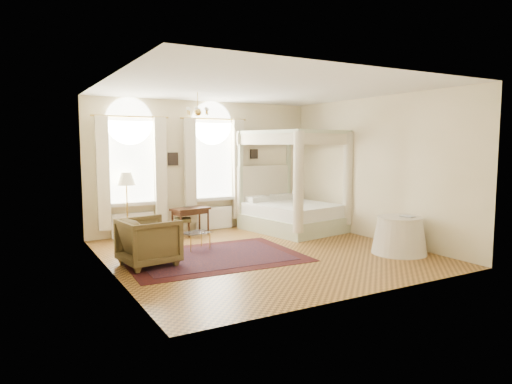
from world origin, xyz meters
TOP-DOWN VIEW (x-y plane):
  - ground at (0.00, 0.00)m, footprint 6.00×6.00m
  - room_walls at (0.00, 0.00)m, footprint 6.00×6.00m
  - window_left at (-1.90, 2.87)m, footprint 1.62×0.27m
  - window_right at (0.20, 2.87)m, footprint 1.62×0.27m
  - chandelier at (-0.90, 1.20)m, footprint 0.51×0.45m
  - wall_pictures at (0.09, 2.97)m, footprint 2.54×0.03m
  - canopy_bed at (1.90, 1.74)m, footprint 2.29×2.64m
  - nightstand at (2.70, 2.70)m, footprint 0.44×0.41m
  - nightstand_lamp at (2.64, 2.68)m, footprint 0.28×0.28m
  - writing_desk at (-0.62, 2.44)m, footprint 0.99×0.67m
  - laptop at (-0.67, 2.51)m, footprint 0.38×0.31m
  - stool at (-0.84, 2.39)m, footprint 0.49×0.49m
  - armchair at (-2.29, 0.22)m, footprint 1.09×1.07m
  - coffee_table at (-1.07, 0.96)m, footprint 0.61×0.48m
  - floor_lamp at (-2.07, 2.70)m, footprint 0.40×0.40m
  - oriental_rug at (-1.02, 0.20)m, footprint 3.50×2.59m
  - side_table at (2.41, -1.37)m, footprint 1.10×1.10m
  - book at (2.41, -1.49)m, footprint 0.23×0.29m

SIDE VIEW (x-z plane):
  - ground at x=0.00m, z-range 0.00..0.00m
  - oriental_rug at x=-1.02m, z-range 0.00..0.01m
  - nightstand at x=2.70m, z-range 0.00..0.54m
  - coffee_table at x=-1.07m, z-range 0.15..0.52m
  - side_table at x=2.41m, z-range -0.01..0.75m
  - stool at x=-0.84m, z-range 0.15..0.59m
  - armchair at x=-2.29m, z-range 0.00..0.88m
  - canopy_bed at x=1.90m, z-range -0.70..1.86m
  - writing_desk at x=-0.62m, z-range 0.24..0.92m
  - laptop at x=-0.67m, z-range 0.68..0.70m
  - book at x=2.41m, z-range 0.75..0.78m
  - nightstand_lamp at x=2.64m, z-range 0.60..1.01m
  - floor_lamp at x=-2.07m, z-range 0.55..2.12m
  - window_left at x=-1.90m, z-range -0.16..3.13m
  - window_right at x=0.20m, z-range -0.16..3.13m
  - wall_pictures at x=0.09m, z-range 1.70..2.09m
  - room_walls at x=0.00m, z-range -1.02..4.98m
  - chandelier at x=-0.90m, z-range 2.66..3.16m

